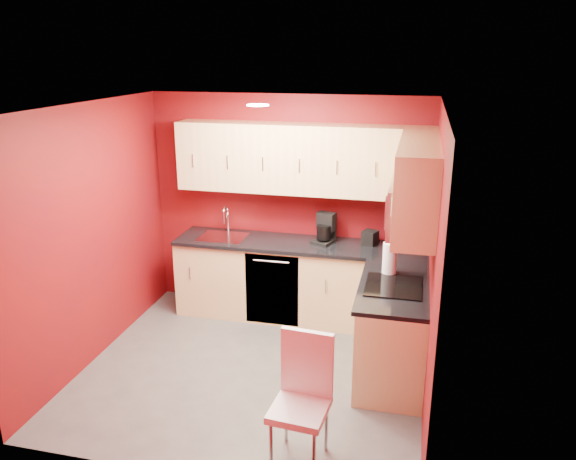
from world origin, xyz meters
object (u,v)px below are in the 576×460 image
at_px(microwave, 412,208).
at_px(paper_towel, 390,259).
at_px(dining_chair, 300,403).
at_px(sink, 223,234).
at_px(coffee_maker, 323,229).
at_px(napkin_holder, 370,238).

xyz_separation_m(microwave, paper_towel, (-0.17, 0.30, -0.59)).
bearing_deg(microwave, dining_chair, -117.50).
bearing_deg(microwave, sink, 154.40).
xyz_separation_m(coffee_maker, napkin_holder, (0.51, 0.07, -0.09)).
bearing_deg(dining_chair, napkin_holder, 89.19).
bearing_deg(napkin_holder, coffee_maker, -172.68).
height_order(coffee_maker, napkin_holder, coffee_maker).
distance_m(napkin_holder, dining_chair, 2.50).
bearing_deg(dining_chair, paper_towel, 77.66).
relative_size(microwave, paper_towel, 2.44).
height_order(microwave, paper_towel, microwave).
distance_m(coffee_maker, napkin_holder, 0.52).
height_order(napkin_holder, dining_chair, napkin_holder).
relative_size(sink, napkin_holder, 3.30).
relative_size(coffee_maker, napkin_holder, 2.12).
distance_m(paper_towel, dining_chair, 1.80).
bearing_deg(coffee_maker, microwave, -28.90).
bearing_deg(paper_towel, napkin_holder, 107.55).
relative_size(microwave, sink, 1.46).
bearing_deg(coffee_maker, paper_towel, -25.22).
distance_m(microwave, dining_chair, 1.90).
distance_m(sink, paper_towel, 2.05).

